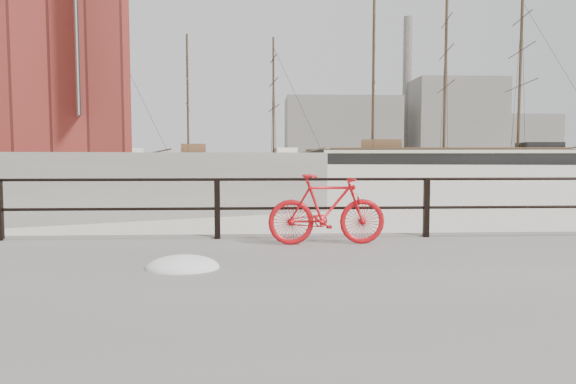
# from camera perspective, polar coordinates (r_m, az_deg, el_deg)

# --- Properties ---
(ground) EXTENTS (400.00, 400.00, 0.00)m
(ground) POSITION_cam_1_polar(r_m,az_deg,el_deg) (9.19, 14.74, -6.86)
(ground) COLOR white
(ground) RESTS_ON ground
(promenade) EXTENTS (36.00, 8.00, 0.35)m
(promenade) POSITION_cam_1_polar(r_m,az_deg,el_deg) (5.58, 27.54, -12.55)
(promenade) COLOR gray
(promenade) RESTS_ON ground
(far_quay) EXTENTS (78.44, 148.07, 1.80)m
(far_quay) POSITION_cam_1_polar(r_m,az_deg,el_deg) (88.80, -27.67, 3.15)
(far_quay) COLOR gray
(far_quay) RESTS_ON ground
(guardrail) EXTENTS (28.00, 0.10, 1.00)m
(guardrail) POSITION_cam_1_polar(r_m,az_deg,el_deg) (8.93, 15.13, -1.68)
(guardrail) COLOR black
(guardrail) RESTS_ON promenade
(bicycle) EXTENTS (1.81, 0.33, 1.09)m
(bicycle) POSITION_cam_1_polar(r_m,az_deg,el_deg) (7.92, 4.35, -1.95)
(bicycle) COLOR red
(bicycle) RESTS_ON promenade
(barque_black) EXTENTS (59.15, 28.67, 32.32)m
(barque_black) POSITION_cam_1_polar(r_m,az_deg,el_deg) (98.38, 16.88, 2.97)
(barque_black) COLOR black
(barque_black) RESTS_ON ground
(schooner_mid) EXTENTS (31.53, 16.02, 21.69)m
(schooner_mid) POSITION_cam_1_polar(r_m,az_deg,el_deg) (84.12, -6.28, 2.95)
(schooner_mid) COLOR white
(schooner_mid) RESTS_ON ground
(schooner_left) EXTENTS (26.52, 15.58, 18.86)m
(schooner_left) POSITION_cam_1_polar(r_m,az_deg,el_deg) (85.17, -21.50, 2.70)
(schooner_left) COLOR silver
(schooner_left) RESTS_ON ground
(apartment_grey) EXTENTS (26.02, 22.15, 23.20)m
(apartment_grey) POSITION_cam_1_polar(r_m,az_deg,el_deg) (101.56, -28.72, 10.25)
(apartment_grey) COLOR gray
(apartment_grey) RESTS_ON far_quay
(apartment_brick) EXTENTS (27.87, 22.90, 21.20)m
(apartment_brick) POSITION_cam_1_polar(r_m,az_deg,el_deg) (124.31, -27.99, 8.60)
(apartment_brick) COLOR brown
(apartment_brick) RESTS_ON far_quay
(industrial_west) EXTENTS (32.00, 18.00, 18.00)m
(industrial_west) POSITION_cam_1_polar(r_m,az_deg,el_deg) (150.51, 5.92, 6.90)
(industrial_west) COLOR gray
(industrial_west) RESTS_ON ground
(industrial_mid) EXTENTS (26.00, 20.00, 24.00)m
(industrial_mid) POSITION_cam_1_polar(r_m,az_deg,el_deg) (164.42, 17.91, 7.54)
(industrial_mid) COLOR gray
(industrial_mid) RESTS_ON ground
(industrial_east) EXTENTS (20.00, 16.00, 14.00)m
(industrial_east) POSITION_cam_1_polar(r_m,az_deg,el_deg) (178.05, 24.27, 5.49)
(industrial_east) COLOR gray
(industrial_east) RESTS_ON ground
(smokestack) EXTENTS (2.80, 2.80, 44.00)m
(smokestack) POSITION_cam_1_polar(r_m,az_deg,el_deg) (166.03, 13.08, 11.06)
(smokestack) COLOR gray
(smokestack) RESTS_ON ground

